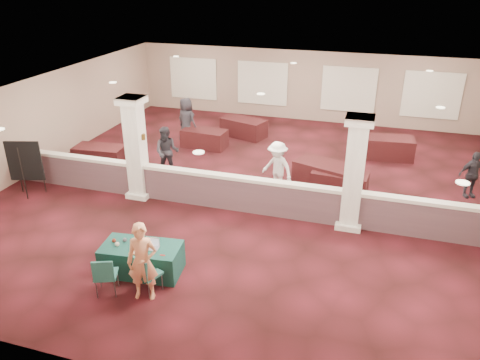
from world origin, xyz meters
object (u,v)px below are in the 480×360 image
(far_table_back_right, at_px, (386,147))
(far_table_front_left, at_px, (100,156))
(conf_chair_main, at_px, (145,272))
(attendee_b, at_px, (277,168))
(woman, at_px, (143,262))
(far_table_front_right, at_px, (340,182))
(attendee_d, at_px, (187,121))
(attendee_a, at_px, (167,152))
(easel_board, at_px, (25,162))
(attendee_c, at_px, (472,175))
(far_table_front_center, at_px, (325,175))
(far_table_back_left, at_px, (204,138))
(conf_chair_side, at_px, (105,273))
(near_table, at_px, (142,259))
(far_table_back_center, at_px, (244,128))

(far_table_back_right, bearing_deg, far_table_front_left, -158.75)
(conf_chair_main, height_order, attendee_b, attendee_b)
(woman, distance_m, far_table_front_right, 7.43)
(attendee_d, bearing_deg, attendee_a, 122.26)
(easel_board, relative_size, attendee_b, 1.06)
(far_table_front_left, height_order, attendee_d, attendee_d)
(easel_board, xyz_separation_m, attendee_c, (13.28, 4.00, -0.40))
(woman, xyz_separation_m, far_table_front_center, (3.00, 6.88, -0.51))
(attendee_c, bearing_deg, far_table_back_left, 144.95)
(conf_chair_side, bearing_deg, easel_board, 122.46)
(near_table, height_order, far_table_front_center, far_table_front_center)
(far_table_back_center, distance_m, attendee_b, 5.56)
(conf_chair_side, distance_m, far_table_front_right, 8.00)
(far_table_back_left, bearing_deg, attendee_a, -93.68)
(easel_board, distance_m, woman, 6.79)
(woman, height_order, attendee_b, woman)
(conf_chair_main, height_order, far_table_front_left, conf_chair_main)
(near_table, height_order, woman, woman)
(conf_chair_main, distance_m, far_table_back_left, 9.26)
(far_table_front_center, height_order, far_table_back_right, far_table_front_center)
(attendee_b, bearing_deg, far_table_back_center, 142.75)
(attendee_b, bearing_deg, easel_board, -136.37)
(conf_chair_side, bearing_deg, attendee_c, 21.18)
(conf_chair_side, relative_size, far_table_front_right, 0.55)
(woman, xyz_separation_m, far_table_front_left, (-5.07, 6.24, -0.55))
(near_table, relative_size, attendee_b, 1.08)
(easel_board, height_order, far_table_back_right, easel_board)
(far_table_front_left, bearing_deg, attendee_b, -2.58)
(far_table_back_right, bearing_deg, conf_chair_main, -116.10)
(conf_chair_side, xyz_separation_m, far_table_back_center, (-0.15, 11.04, -0.19))
(far_table_front_left, bearing_deg, woman, -50.93)
(far_table_back_left, xyz_separation_m, far_table_back_right, (6.99, 0.96, 0.04))
(attendee_a, bearing_deg, attendee_d, 89.14)
(far_table_front_left, bearing_deg, conf_chair_side, -56.73)
(conf_chair_side, distance_m, attendee_a, 6.51)
(far_table_back_right, relative_size, attendee_d, 1.06)
(conf_chair_side, relative_size, attendee_d, 0.51)
(attendee_a, height_order, attendee_d, attendee_d)
(far_table_back_center, height_order, attendee_c, attendee_c)
(far_table_front_center, distance_m, far_table_back_right, 3.73)
(far_table_front_center, bearing_deg, far_table_back_right, 60.06)
(far_table_front_right, distance_m, attendee_c, 4.06)
(attendee_d, bearing_deg, attendee_c, -170.24)
(easel_board, bearing_deg, attendee_c, 0.39)
(far_table_back_right, relative_size, attendee_b, 1.15)
(conf_chair_side, bearing_deg, woman, -8.99)
(near_table, bearing_deg, conf_chair_side, -115.61)
(conf_chair_side, height_order, far_table_front_right, conf_chair_side)
(far_table_back_center, bearing_deg, far_table_front_center, -44.82)
(easel_board, bearing_deg, far_table_front_left, 58.15)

